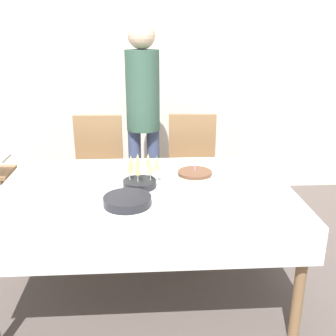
{
  "coord_description": "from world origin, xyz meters",
  "views": [
    {
      "loc": [
        0.01,
        -2.22,
        1.63
      ],
      "look_at": [
        0.14,
        0.01,
        0.84
      ],
      "focal_mm": 42.0,
      "sensor_mm": 36.0,
      "label": 1
    }
  ],
  "objects_px": {
    "dining_chair_far_right": "(192,167)",
    "person_standing": "(143,105)",
    "dining_chair_far_left": "(98,169)",
    "champagne_tray": "(142,170)",
    "plate_stack_main": "(127,201)",
    "plate_stack_dessert": "(140,184)",
    "birthday_cake": "(195,180)"
  },
  "relations": [
    {
      "from": "champagne_tray",
      "to": "plate_stack_dessert",
      "type": "distance_m",
      "value": 0.09
    },
    {
      "from": "dining_chair_far_right",
      "to": "champagne_tray",
      "type": "height_order",
      "value": "dining_chair_far_right"
    },
    {
      "from": "plate_stack_main",
      "to": "champagne_tray",
      "type": "bearing_deg",
      "value": 75.2
    },
    {
      "from": "dining_chair_far_left",
      "to": "plate_stack_main",
      "type": "xyz_separation_m",
      "value": [
        0.29,
        -1.14,
        0.22
      ]
    },
    {
      "from": "plate_stack_main",
      "to": "person_standing",
      "type": "xyz_separation_m",
      "value": [
        0.09,
        1.3,
        0.29
      ]
    },
    {
      "from": "plate_stack_main",
      "to": "person_standing",
      "type": "height_order",
      "value": "person_standing"
    },
    {
      "from": "dining_chair_far_left",
      "to": "plate_stack_dessert",
      "type": "xyz_separation_m",
      "value": [
        0.36,
        -0.89,
        0.22
      ]
    },
    {
      "from": "birthday_cake",
      "to": "person_standing",
      "type": "distance_m",
      "value": 1.16
    },
    {
      "from": "champagne_tray",
      "to": "plate_stack_main",
      "type": "bearing_deg",
      "value": -104.8
    },
    {
      "from": "dining_chair_far_right",
      "to": "person_standing",
      "type": "height_order",
      "value": "person_standing"
    },
    {
      "from": "dining_chair_far_right",
      "to": "plate_stack_dessert",
      "type": "distance_m",
      "value": 1.01
    },
    {
      "from": "dining_chair_far_left",
      "to": "birthday_cake",
      "type": "xyz_separation_m",
      "value": [
        0.69,
        -0.93,
        0.25
      ]
    },
    {
      "from": "champagne_tray",
      "to": "plate_stack_main",
      "type": "height_order",
      "value": "champagne_tray"
    },
    {
      "from": "champagne_tray",
      "to": "person_standing",
      "type": "xyz_separation_m",
      "value": [
        0.01,
        1.0,
        0.22
      ]
    },
    {
      "from": "champagne_tray",
      "to": "dining_chair_far_right",
      "type": "bearing_deg",
      "value": 63.51
    },
    {
      "from": "plate_stack_dessert",
      "to": "person_standing",
      "type": "relative_size",
      "value": 0.12
    },
    {
      "from": "dining_chair_far_left",
      "to": "champagne_tray",
      "type": "bearing_deg",
      "value": -66.01
    },
    {
      "from": "plate_stack_main",
      "to": "plate_stack_dessert",
      "type": "height_order",
      "value": "same"
    },
    {
      "from": "dining_chair_far_right",
      "to": "person_standing",
      "type": "xyz_separation_m",
      "value": [
        -0.4,
        0.17,
        0.5
      ]
    },
    {
      "from": "birthday_cake",
      "to": "champagne_tray",
      "type": "height_order",
      "value": "birthday_cake"
    },
    {
      "from": "birthday_cake",
      "to": "person_standing",
      "type": "bearing_deg",
      "value": 105.6
    },
    {
      "from": "dining_chair_far_right",
      "to": "person_standing",
      "type": "bearing_deg",
      "value": 157.74
    },
    {
      "from": "dining_chair_far_right",
      "to": "plate_stack_main",
      "type": "distance_m",
      "value": 1.26
    },
    {
      "from": "champagne_tray",
      "to": "plate_stack_main",
      "type": "relative_size",
      "value": 1.13
    },
    {
      "from": "person_standing",
      "to": "plate_stack_dessert",
      "type": "bearing_deg",
      "value": -91.41
    },
    {
      "from": "dining_chair_far_right",
      "to": "plate_stack_dessert",
      "type": "bearing_deg",
      "value": -115.77
    },
    {
      "from": "birthday_cake",
      "to": "plate_stack_dessert",
      "type": "distance_m",
      "value": 0.33
    },
    {
      "from": "dining_chair_far_left",
      "to": "dining_chair_far_right",
      "type": "bearing_deg",
      "value": -0.01
    },
    {
      "from": "birthday_cake",
      "to": "plate_stack_main",
      "type": "height_order",
      "value": "birthday_cake"
    },
    {
      "from": "champagne_tray",
      "to": "dining_chair_far_left",
      "type": "bearing_deg",
      "value": 113.99
    },
    {
      "from": "champagne_tray",
      "to": "plate_stack_main",
      "type": "xyz_separation_m",
      "value": [
        -0.08,
        -0.3,
        -0.07
      ]
    },
    {
      "from": "plate_stack_main",
      "to": "person_standing",
      "type": "relative_size",
      "value": 0.16
    }
  ]
}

